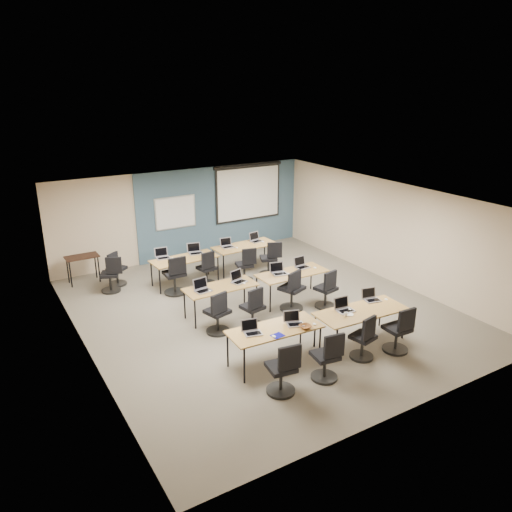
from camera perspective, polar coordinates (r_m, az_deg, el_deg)
floor at (r=11.94m, az=0.62°, el=-6.21°), size 8.00×9.00×0.02m
ceiling at (r=11.04m, az=0.67°, el=6.52°), size 8.00×9.00×0.02m
wall_back at (r=15.27m, az=-8.24°, el=4.76°), size 8.00×0.04×2.70m
wall_front at (r=8.25m, az=17.41°, el=-9.10°), size 8.00×0.04×2.70m
wall_left at (r=10.07m, az=-19.21°, el=-4.00°), size 0.04×9.00×2.70m
wall_right at (r=13.83m, az=14.94°, el=2.75°), size 0.04×9.00×2.70m
blue_accent_panel at (r=15.75m, az=-3.99°, el=5.37°), size 5.50×0.04×2.70m
whiteboard at (r=15.07m, az=-9.20°, el=4.91°), size 1.28×0.03×0.98m
projector_screen at (r=16.01m, az=-0.88°, el=7.62°), size 2.40×0.10×1.82m
training_table_front_left at (r=9.57m, az=2.16°, el=-8.51°), size 1.82×0.76×0.73m
training_table_front_right at (r=10.47m, az=11.92°, el=-6.33°), size 1.93×0.80×0.73m
training_table_mid_left at (r=11.43m, az=-4.06°, el=-3.72°), size 1.68×0.70×0.73m
training_table_mid_right at (r=12.24m, az=4.15°, el=-2.09°), size 1.77×0.74×0.73m
training_table_back_left at (r=13.31m, az=-8.16°, el=-0.44°), size 1.77×0.74×0.73m
training_table_back_right at (r=14.22m, az=-1.28°, el=1.07°), size 1.84×0.77×0.73m
laptop_0 at (r=9.35m, az=-0.50°, el=-8.46°), size 0.32×0.28×0.25m
mouse_0 at (r=9.25m, az=2.06°, el=-9.16°), size 0.08×0.11×0.04m
task_chair_0 at (r=8.83m, az=3.11°, el=-13.18°), size 0.52×0.52×1.00m
laptop_1 at (r=9.71m, az=4.35°, el=-7.42°), size 0.32×0.28×0.25m
mouse_1 at (r=9.74m, az=6.69°, el=-7.73°), size 0.07×0.10×0.03m
task_chair_1 at (r=9.27m, az=8.13°, el=-11.72°), size 0.49×0.49×0.98m
laptop_2 at (r=10.37m, az=10.02°, el=-5.81°), size 0.35×0.29×0.26m
mouse_2 at (r=10.42m, az=10.67°, el=-6.05°), size 0.09×0.12×0.04m
task_chair_2 at (r=10.03m, az=12.24°, el=-9.47°), size 0.47×0.47×0.96m
laptop_3 at (r=10.96m, az=13.03°, el=-4.62°), size 0.33×0.28×0.25m
mouse_3 at (r=11.07m, az=14.66°, el=-4.81°), size 0.06×0.09×0.03m
task_chair_3 at (r=10.44m, az=16.01°, el=-8.49°), size 0.52×0.52×1.00m
laptop_4 at (r=11.20m, az=-6.17°, el=-3.64°), size 0.36×0.30×0.27m
mouse_4 at (r=11.17m, az=-5.33°, el=-3.98°), size 0.09×0.12×0.04m
task_chair_4 at (r=10.76m, az=-4.37°, el=-6.86°), size 0.52×0.51×0.99m
laptop_5 at (r=11.63m, az=-2.06°, el=-2.65°), size 0.35×0.29×0.26m
mouse_5 at (r=11.54m, az=-1.40°, el=-3.11°), size 0.08×0.11×0.04m
task_chair_5 at (r=10.98m, az=-0.31°, el=-6.29°), size 0.49×0.49×0.97m
laptop_6 at (r=12.11m, az=2.60°, el=-1.73°), size 0.35×0.30×0.27m
mouse_6 at (r=12.10m, az=3.76°, el=-2.06°), size 0.09×0.11×0.04m
task_chair_6 at (r=11.81m, az=4.17°, el=-4.26°), size 0.59×0.56×1.04m
laptop_7 at (r=12.57m, az=5.23°, el=-1.00°), size 0.34×0.29×0.26m
mouse_7 at (r=12.55m, az=6.75°, el=-1.33°), size 0.09×0.12×0.04m
task_chair_7 at (r=12.02m, az=8.08°, el=-4.11°), size 0.50×0.50×0.98m
laptop_8 at (r=13.40m, az=-10.64°, el=0.05°), size 0.35×0.30×0.26m
mouse_8 at (r=13.32m, az=-9.50°, el=-0.24°), size 0.06×0.10×0.03m
task_chair_8 at (r=12.81m, az=-9.20°, el=-2.52°), size 0.57×0.57×1.04m
laptop_9 at (r=13.62m, az=-6.98°, el=0.58°), size 0.36×0.31×0.27m
mouse_9 at (r=13.53m, az=-6.35°, el=0.22°), size 0.07×0.10×0.03m
task_chair_9 at (r=13.29m, az=-5.62°, el=-1.70°), size 0.47×0.47×0.96m
laptop_10 at (r=14.06m, az=-3.31°, el=1.28°), size 0.33×0.28×0.25m
mouse_10 at (r=13.97m, az=-2.21°, el=0.96°), size 0.07×0.10×0.03m
task_chair_10 at (r=13.46m, az=-1.19°, el=-1.33°), size 0.48×0.48×0.97m
laptop_11 at (r=14.54m, az=-0.04°, el=1.94°), size 0.34×0.29×0.26m
mouse_11 at (r=14.47m, az=0.81°, el=1.63°), size 0.09×0.11×0.03m
task_chair_11 at (r=13.89m, az=1.62°, el=-0.60°), size 0.54×0.50×0.99m
blue_mousepad at (r=9.30m, az=2.49°, el=-9.07°), size 0.25×0.21×0.01m
snack_bowl at (r=9.59m, az=5.67°, el=-8.04°), size 0.25×0.25×0.06m
snack_plate at (r=10.23m, az=10.63°, el=-6.58°), size 0.21×0.21×0.01m
coffee_cup at (r=10.13m, az=10.25°, el=-6.60°), size 0.09×0.09×0.06m
utility_table at (r=14.08m, az=-19.25°, el=-0.41°), size 0.86×0.48×0.75m
spare_chair_a at (r=13.70m, az=-15.70°, el=-1.72°), size 0.54×0.47×0.96m
spare_chair_b at (r=13.31m, az=-16.22°, el=-2.35°), size 0.53×0.49×0.97m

